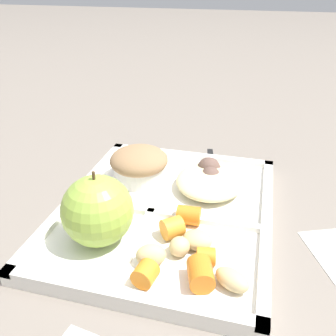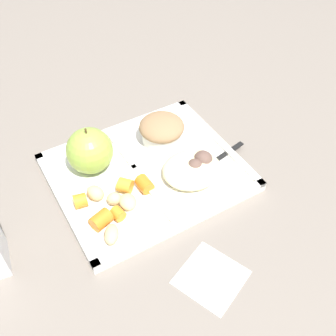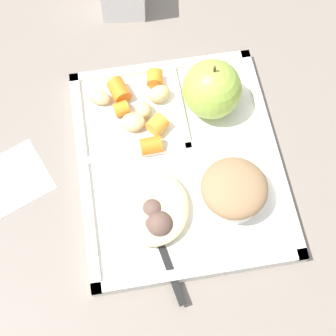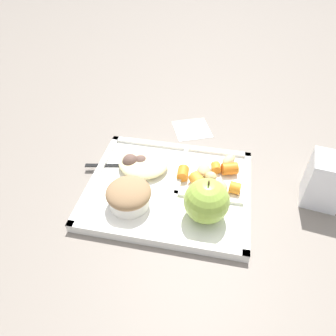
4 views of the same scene
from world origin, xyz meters
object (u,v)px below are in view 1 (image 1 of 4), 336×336
at_px(bran_muffin, 139,164).
at_px(plastic_fork, 212,173).
at_px(green_apple, 98,211).
at_px(lunch_tray, 166,212).

distance_m(bran_muffin, plastic_fork, 0.12).
bearing_deg(green_apple, plastic_fork, -28.62).
relative_size(green_apple, bran_muffin, 1.07).
bearing_deg(lunch_tray, plastic_fork, -21.83).
xyz_separation_m(green_apple, bran_muffin, (0.15, -0.00, -0.02)).
distance_m(green_apple, plastic_fork, 0.23).
height_order(green_apple, bran_muffin, green_apple).
height_order(green_apple, plastic_fork, green_apple).
bearing_deg(plastic_fork, bran_muffin, 113.21).
relative_size(bran_muffin, plastic_fork, 0.56).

